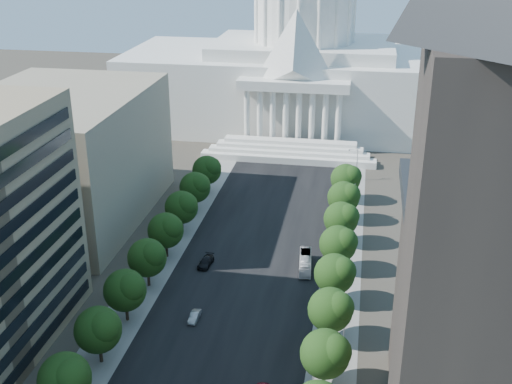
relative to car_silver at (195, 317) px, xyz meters
The scene contains 27 objects.
road_asphalt 28.63m from the car_silver, 77.65° to the left, with size 30.00×260.00×0.01m, color black.
sidewalk_left 30.79m from the car_silver, 114.73° to the left, with size 8.00×260.00×0.02m, color gray.
sidewalk_right 37.59m from the car_silver, 48.06° to the left, with size 8.00×260.00×0.02m, color gray.
capitol 124.51m from the car_silver, 87.15° to the left, with size 120.00×56.00×73.00m.
office_block_left_far 58.31m from the car_silver, 137.81° to the left, with size 38.00×52.00×30.00m, color gray.
tree_l_c 29.23m from the car_silver, 113.75° to the right, with size 7.79×7.60×9.97m.
tree_l_d 19.21m from the car_silver, 129.04° to the right, with size 7.79×7.60×9.97m.
tree_l_e 13.09m from the car_silver, 169.05° to the right, with size 7.79×7.60×9.97m.
tree_l_f 16.18m from the car_silver, 139.76° to the left, with size 7.79×7.60×9.97m.
tree_l_g 25.30m from the car_silver, 117.93° to the left, with size 7.79×7.60×9.97m.
tree_l_h 36.15m from the car_silver, 108.87° to the left, with size 7.79×7.60×9.97m.
tree_l_i 47.55m from the car_silver, 104.15° to the left, with size 7.79×7.60×9.97m.
tree_l_j 59.19m from the car_silver, 101.30° to the left, with size 7.79×7.60×9.97m.
tree_r_d 28.88m from the car_silver, 30.20° to the right, with size 7.79×7.60×9.97m.
tree_r_e 25.23m from the car_silver, ahead, with size 7.79×7.60×9.97m.
tree_r_f 26.96m from the car_silver, 21.77° to the left, with size 7.79×7.60×9.97m.
tree_r_g 33.24m from the car_silver, 41.67° to the left, with size 7.79×7.60×9.97m.
tree_r_h 42.09m from the car_silver, 54.08° to the left, with size 7.79×7.60×9.97m.
tree_r_i 52.21m from the car_silver, 61.88° to the left, with size 7.79×7.60×9.97m.
tree_r_j 63.00m from the car_silver, 67.05° to the left, with size 7.79×7.60×9.97m.
streetlight_c 26.60m from the car_silver, ahead, with size 2.61×0.44×9.00m.
streetlight_d 35.08m from the car_silver, 41.42° to the left, with size 2.61×0.44×9.00m.
streetlight_e 54.81m from the car_silver, 61.52° to the left, with size 2.61×0.44×9.00m.
streetlight_f 77.63m from the car_silver, 70.37° to the left, with size 2.61×0.44×9.00m.
car_silver is the anchor object (origin of this frame).
car_dark_b 19.73m from the car_silver, 98.08° to the left, with size 2.29×5.63×1.63m, color black.
city_bus 28.15m from the car_silver, 51.06° to the left, with size 2.38×10.17×2.83m, color silver.
Camera 1 is at (21.26, -31.65, 65.95)m, focal length 45.00 mm.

